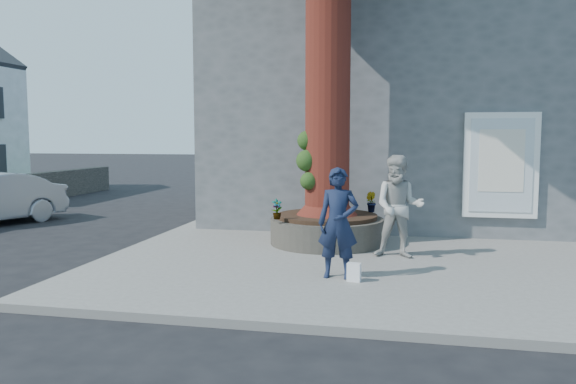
# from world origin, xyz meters

# --- Properties ---
(ground) EXTENTS (120.00, 120.00, 0.00)m
(ground) POSITION_xyz_m (0.00, 0.00, 0.00)
(ground) COLOR black
(ground) RESTS_ON ground
(pavement) EXTENTS (9.00, 8.00, 0.12)m
(pavement) POSITION_xyz_m (1.50, 1.00, 0.06)
(pavement) COLOR slate
(pavement) RESTS_ON ground
(yellow_line) EXTENTS (0.10, 30.00, 0.01)m
(yellow_line) POSITION_xyz_m (-3.05, 1.00, 0.00)
(yellow_line) COLOR yellow
(yellow_line) RESTS_ON ground
(stone_shop) EXTENTS (10.30, 8.30, 6.30)m
(stone_shop) POSITION_xyz_m (2.50, 7.20, 3.16)
(stone_shop) COLOR #54585A
(stone_shop) RESTS_ON ground
(planter) EXTENTS (2.30, 2.30, 0.60)m
(planter) POSITION_xyz_m (0.80, 2.00, 0.41)
(planter) COLOR black
(planter) RESTS_ON pavement
(man) EXTENTS (0.63, 0.41, 1.71)m
(man) POSITION_xyz_m (1.35, -0.74, 0.97)
(man) COLOR #121B34
(man) RESTS_ON pavement
(woman) EXTENTS (0.94, 0.75, 1.85)m
(woman) POSITION_xyz_m (2.25, 0.93, 1.05)
(woman) COLOR #ACABA4
(woman) RESTS_ON pavement
(shopping_bag) EXTENTS (0.21, 0.15, 0.28)m
(shopping_bag) POSITION_xyz_m (1.61, -0.92, 0.26)
(shopping_bag) COLOR white
(shopping_bag) RESTS_ON pavement
(plant_a) EXTENTS (0.25, 0.23, 0.39)m
(plant_a) POSITION_xyz_m (-0.05, 1.15, 0.92)
(plant_a) COLOR gray
(plant_a) RESTS_ON planter
(plant_b) EXTENTS (0.32, 0.32, 0.42)m
(plant_b) POSITION_xyz_m (1.65, 2.56, 0.93)
(plant_b) COLOR gray
(plant_b) RESTS_ON planter
(plant_c) EXTENTS (0.19, 0.19, 0.29)m
(plant_c) POSITION_xyz_m (-0.05, 1.15, 0.86)
(plant_c) COLOR gray
(plant_c) RESTS_ON planter
(plant_d) EXTENTS (0.29, 0.31, 0.27)m
(plant_d) POSITION_xyz_m (1.65, 2.85, 0.86)
(plant_d) COLOR gray
(plant_d) RESTS_ON planter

